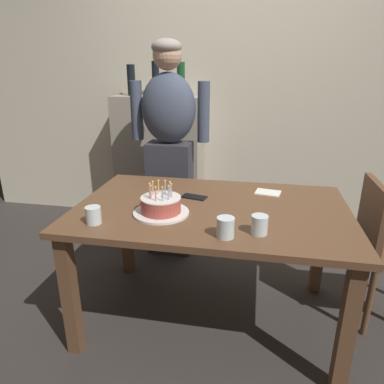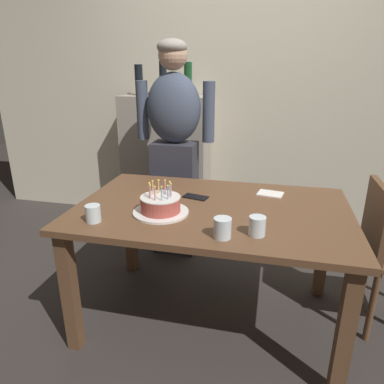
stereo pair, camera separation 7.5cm
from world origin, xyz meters
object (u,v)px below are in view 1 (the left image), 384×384
object	(u,v)px
water_glass_near	(93,215)
water_glass_far	(225,227)
cell_phone	(194,197)
water_glass_side	(259,225)
napkin_stack	(268,193)
person_man_bearded	(169,149)
birthday_cake	(161,206)

from	to	relation	value
water_glass_near	water_glass_far	xyz separation A→B (m)	(0.65, -0.03, 0.00)
water_glass_near	cell_phone	distance (m)	0.62
water_glass_side	napkin_stack	bearing A→B (deg)	85.10
water_glass_near	person_man_bearded	xyz separation A→B (m)	(0.11, 1.12, 0.09)
cell_phone	napkin_stack	world-z (taller)	same
water_glass_near	napkin_stack	world-z (taller)	water_glass_near
birthday_cake	water_glass_far	bearing A→B (deg)	-29.54
water_glass_far	water_glass_side	world-z (taller)	water_glass_far
napkin_stack	person_man_bearded	distance (m)	0.92
water_glass_near	cell_phone	bearing A→B (deg)	46.55
birthday_cake	water_glass_near	distance (m)	0.35
napkin_stack	person_man_bearded	bearing A→B (deg)	145.81
birthday_cake	water_glass_side	bearing A→B (deg)	-15.53
birthday_cake	water_glass_side	world-z (taller)	birthday_cake
water_glass_far	water_glass_side	xyz separation A→B (m)	(0.15, 0.06, -0.00)
birthday_cake	water_glass_side	size ratio (longest dim) A/B	3.25
water_glass_near	water_glass_side	size ratio (longest dim) A/B	0.95
cell_phone	napkin_stack	bearing A→B (deg)	33.41
water_glass_side	napkin_stack	world-z (taller)	water_glass_side
cell_phone	person_man_bearded	distance (m)	0.75
water_glass_far	water_glass_side	distance (m)	0.16
water_glass_side	napkin_stack	xyz separation A→B (m)	(0.05, 0.57, -0.04)
water_glass_near	napkin_stack	distance (m)	1.05
water_glass_side	person_man_bearded	bearing A→B (deg)	122.99
water_glass_near	cell_phone	size ratio (longest dim) A/B	0.60
cell_phone	person_man_bearded	xyz separation A→B (m)	(-0.32, 0.67, 0.13)
water_glass_far	cell_phone	bearing A→B (deg)	115.99
water_glass_far	water_glass_near	bearing A→B (deg)	177.77
water_glass_side	cell_phone	world-z (taller)	water_glass_side
water_glass_side	person_man_bearded	world-z (taller)	person_man_bearded
water_glass_near	person_man_bearded	distance (m)	1.12
napkin_stack	cell_phone	bearing A→B (deg)	-159.77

